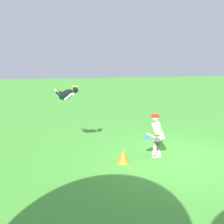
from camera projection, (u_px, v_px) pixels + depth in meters
The scene contains 6 objects.
ground_plane at pixel (178, 159), 8.61m from camera, with size 60.00×60.00×0.00m, color green.
person at pixel (157, 134), 8.75m from camera, with size 0.68×0.65×1.29m.
dog at pixel (67, 94), 9.25m from camera, with size 0.78×0.72×0.53m.
frisbee_flying at pixel (75, 86), 9.11m from camera, with size 0.25×0.25×0.02m, color yellow.
frisbee_held at pixel (147, 138), 8.58m from camera, with size 0.24×0.24×0.02m, color #248EEE.
training_cone at pixel (123, 156), 8.27m from camera, with size 0.36×0.36×0.39m, color orange.
Camera 1 is at (3.58, 7.60, 3.07)m, focal length 46.23 mm.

